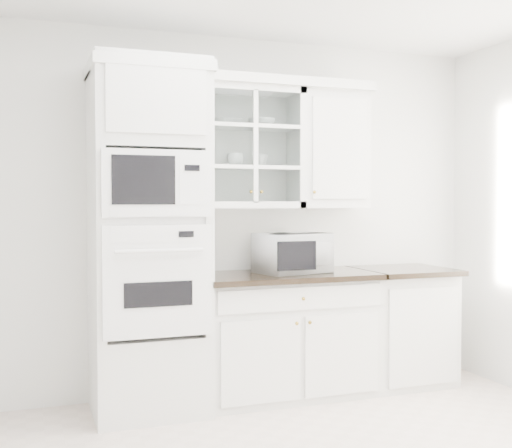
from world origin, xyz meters
name	(u,v)px	position (x,y,z in m)	size (l,w,h in m)	color
room_shell	(309,144)	(0.00, 0.43, 1.78)	(4.00, 3.50, 2.70)	white
oven_column	(148,238)	(-0.75, 1.42, 1.20)	(0.76, 0.68, 2.40)	silver
base_cabinet_run	(286,334)	(0.28, 1.45, 0.46)	(1.32, 0.67, 0.92)	silver
extra_base_cabinet	(401,325)	(1.28, 1.45, 0.46)	(0.72, 0.67, 0.92)	silver
upper_cabinet_glass	(248,148)	(0.03, 1.58, 1.85)	(0.80, 0.33, 0.90)	silver
upper_cabinet_solid	(329,150)	(0.71, 1.58, 1.85)	(0.55, 0.33, 0.90)	silver
crown_molding	(236,81)	(-0.07, 1.56, 2.33)	(2.14, 0.38, 0.07)	white
countertop_microwave	(291,253)	(0.32, 1.44, 1.07)	(0.51, 0.42, 0.29)	white
bowl_a	(227,122)	(-0.13, 1.60, 2.04)	(0.21, 0.21, 0.05)	white
bowl_b	(262,123)	(0.15, 1.60, 2.04)	(0.20, 0.20, 0.06)	white
cup_a	(235,160)	(-0.07, 1.57, 1.76)	(0.12, 0.12, 0.10)	white
cup_b	(261,160)	(0.13, 1.60, 1.76)	(0.11, 0.11, 0.10)	white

